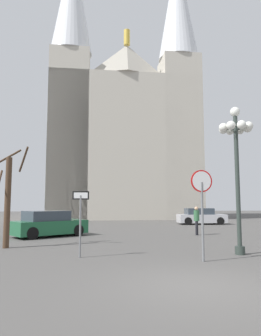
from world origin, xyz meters
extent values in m
plane|color=#514F4C|center=(0.00, 0.00, 0.00)|extent=(120.00, 120.00, 0.00)
cube|color=#BCB5A5|center=(1.44, 32.16, 8.14)|extent=(17.17, 12.24, 16.28)
pyramid|color=#BCB5A5|center=(1.40, 27.11, 18.03)|extent=(5.99, 2.05, 3.50)
cylinder|color=gold|center=(1.40, 27.11, 20.68)|extent=(0.70, 0.70, 1.80)
cube|color=#BCB5A5|center=(-4.96, 28.33, 9.44)|extent=(4.37, 4.37, 18.89)
cube|color=#BCB5A5|center=(7.78, 28.22, 9.44)|extent=(4.37, 4.37, 18.89)
cone|color=silver|center=(7.78, 28.22, 25.92)|extent=(4.76, 4.76, 14.07)
cylinder|color=slate|center=(1.15, 2.90, 1.29)|extent=(0.08, 0.08, 2.57)
cylinder|color=red|center=(1.15, 2.90, 2.61)|extent=(0.74, 0.09, 0.74)
cylinder|color=white|center=(1.15, 2.88, 2.61)|extent=(0.65, 0.04, 0.65)
cylinder|color=slate|center=(-2.84, 4.15, 1.07)|extent=(0.07, 0.07, 2.15)
cube|color=black|center=(-2.84, 4.15, 2.15)|extent=(0.58, 0.08, 0.29)
cube|color=white|center=(-2.84, 4.13, 2.15)|extent=(0.49, 0.05, 0.21)
cylinder|color=#2D3833|center=(2.97, 4.05, 2.59)|extent=(0.16, 0.16, 5.18)
cylinder|color=#2D3833|center=(2.97, 4.05, 0.15)|extent=(0.36, 0.36, 0.30)
sphere|color=white|center=(2.97, 4.05, 5.36)|extent=(0.37, 0.37, 0.37)
sphere|color=white|center=(3.46, 4.05, 4.74)|extent=(0.33, 0.33, 0.33)
cylinder|color=#2D3833|center=(3.22, 4.05, 4.74)|extent=(0.05, 0.49, 0.05)
sphere|color=white|center=(3.32, 4.40, 4.74)|extent=(0.33, 0.33, 0.33)
cylinder|color=#2D3833|center=(3.15, 4.23, 4.74)|extent=(0.38, 0.38, 0.05)
sphere|color=white|center=(2.97, 4.54, 4.74)|extent=(0.33, 0.33, 0.33)
cylinder|color=#2D3833|center=(2.97, 4.30, 4.74)|extent=(0.49, 0.05, 0.05)
sphere|color=white|center=(2.63, 4.40, 4.74)|extent=(0.33, 0.33, 0.33)
cylinder|color=#2D3833|center=(2.80, 4.23, 4.74)|extent=(0.38, 0.38, 0.05)
sphere|color=white|center=(2.48, 4.05, 4.74)|extent=(0.33, 0.33, 0.33)
cylinder|color=#2D3833|center=(2.73, 4.05, 4.74)|extent=(0.05, 0.49, 0.05)
sphere|color=white|center=(2.63, 3.71, 4.74)|extent=(0.33, 0.33, 0.33)
cylinder|color=#2D3833|center=(2.80, 3.88, 4.74)|extent=(0.38, 0.38, 0.05)
sphere|color=white|center=(2.97, 3.56, 4.74)|extent=(0.33, 0.33, 0.33)
cylinder|color=#2D3833|center=(2.97, 3.81, 4.74)|extent=(0.49, 0.05, 0.05)
sphere|color=white|center=(3.32, 3.71, 4.74)|extent=(0.33, 0.33, 0.33)
cylinder|color=#2D3833|center=(3.15, 3.88, 4.74)|extent=(0.38, 0.38, 0.05)
cylinder|color=#473323|center=(-5.99, 6.85, 1.91)|extent=(0.25, 0.25, 3.83)
cylinder|color=#473323|center=(-5.45, 7.11, 3.77)|extent=(0.64, 1.17, 1.01)
cylinder|color=#473323|center=(-6.17, 7.35, 3.90)|extent=(1.08, 0.46, 0.80)
cube|color=#B7B7BC|center=(7.08, 19.58, 0.50)|extent=(4.16, 2.05, 0.70)
cube|color=#333D47|center=(6.88, 19.59, 1.12)|extent=(2.37, 1.75, 0.53)
cylinder|color=black|center=(8.51, 20.28, 0.32)|extent=(0.65, 0.26, 0.64)
cylinder|color=black|center=(8.40, 18.69, 0.32)|extent=(0.65, 0.26, 0.64)
cylinder|color=black|center=(5.76, 20.47, 0.32)|extent=(0.65, 0.26, 0.64)
cylinder|color=black|center=(5.65, 18.87, 0.32)|extent=(0.65, 0.26, 0.64)
cube|color=#1E5B38|center=(-4.77, 11.23, 0.52)|extent=(4.35, 3.74, 0.74)
cube|color=#333D47|center=(-4.94, 11.12, 1.16)|extent=(2.78, 2.62, 0.54)
cylinder|color=black|center=(-4.09, 12.67, 0.32)|extent=(0.65, 0.54, 0.64)
cylinder|color=black|center=(-3.18, 11.29, 0.32)|extent=(0.65, 0.54, 0.64)
cylinder|color=black|center=(-6.36, 11.16, 0.32)|extent=(0.65, 0.54, 0.64)
cylinder|color=black|center=(-5.45, 9.79, 0.32)|extent=(0.65, 0.54, 0.64)
cylinder|color=black|center=(3.63, 10.81, 0.41)|extent=(0.12, 0.12, 0.81)
cylinder|color=black|center=(3.72, 10.95, 0.41)|extent=(0.12, 0.12, 0.81)
cylinder|color=#33663F|center=(3.68, 10.88, 1.12)|extent=(0.32, 0.32, 0.61)
sphere|color=tan|center=(3.68, 10.88, 1.54)|extent=(0.22, 0.22, 0.22)
camera|label=1|loc=(-2.49, -7.23, 1.92)|focal=33.92mm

